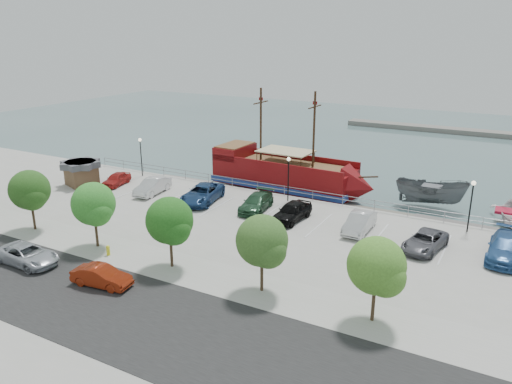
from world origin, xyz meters
The scene contains 31 objects.
ground centered at (0.00, 0.00, -1.00)m, with size 160.00×160.00×0.00m, color #3F5E5F.
land_slab centered at (0.00, -21.00, -0.60)m, with size 100.00×58.00×1.20m, color #A1A096.
street centered at (0.00, -16.00, 0.01)m, with size 100.00×8.00×0.04m, color black.
sidewalk centered at (0.00, -10.00, 0.01)m, with size 100.00×4.00×0.05m, color #A5A49C.
seawall_railing centered at (0.00, 7.80, 0.53)m, with size 50.00×0.06×1.00m.
far_shore centered at (10.00, 55.00, -0.60)m, with size 40.00×3.00×0.80m, color slate.
pirate_ship centered at (-1.70, 11.73, 0.90)m, with size 18.06×5.64×11.32m.
patrol_boat centered at (11.81, 13.98, 0.32)m, with size 2.56×6.80×2.63m, color slate.
dock_west centered at (-14.35, 9.20, -0.81)m, with size 6.62×1.89×0.38m, color gray.
dock_mid centered at (7.99, 9.20, -0.80)m, with size 7.17×2.05×0.41m, color slate.
dock_east centered at (15.12, 9.20, -0.78)m, with size 7.82×2.23×0.45m, color slate.
shed centered at (-21.27, 0.83, 1.35)m, with size 3.94×3.94×2.54m.
street_van centered at (-10.07, -14.47, 0.68)m, with size 2.25×4.88×1.36m, color #AAAEB6.
street_sedan centered at (-3.21, -14.30, 0.65)m, with size 1.38×3.97×1.31m, color maroon.
fire_hydrant centered at (-6.12, -10.80, 0.43)m, with size 0.28×0.28×0.80m.
lamp_post_left centered at (-18.00, 6.50, 2.94)m, with size 0.36×0.36×4.28m.
lamp_post_mid centered at (0.00, 6.50, 2.94)m, with size 0.36×0.36×4.28m.
lamp_post_right centered at (16.00, 6.50, 2.94)m, with size 0.36×0.36×4.28m.
tree_b centered at (-14.85, -10.07, 3.30)m, with size 3.30×3.20×5.00m.
tree_c centered at (-7.85, -10.07, 3.30)m, with size 3.30×3.20×5.00m.
tree_d centered at (-0.85, -10.07, 3.30)m, with size 3.30×3.20×5.00m.
tree_e centered at (6.15, -10.07, 3.30)m, with size 3.30×3.20×5.00m.
tree_f centered at (13.15, -10.07, 3.30)m, with size 3.30×3.20×5.00m.
parked_car_a centered at (-17.97, 2.44, 0.66)m, with size 1.57×3.89×1.33m, color #AA1F1C.
parked_car_b centered at (-12.76, 2.03, 0.77)m, with size 1.64×4.70×1.55m, color silver.
parked_car_c centered at (-6.98, 2.30, 0.81)m, with size 2.70×5.84×1.62m, color navy.
parked_car_d centered at (-1.38, 2.75, 0.73)m, with size 2.03×5.00×1.45m, color #234B2F.
parked_car_e centered at (2.50, 2.00, 0.81)m, with size 1.91×4.74×1.62m, color black.
parked_car_f centered at (8.32, 2.34, 0.77)m, with size 1.62×4.65×1.53m, color silver.
parked_car_g centered at (13.66, 1.24, 0.66)m, with size 2.21×4.78×1.33m, color #58585F.
parked_car_h centered at (18.97, 2.45, 0.83)m, with size 2.33×5.72×1.66m, color #2C5893.
Camera 1 is at (19.02, -34.45, 15.42)m, focal length 35.00 mm.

